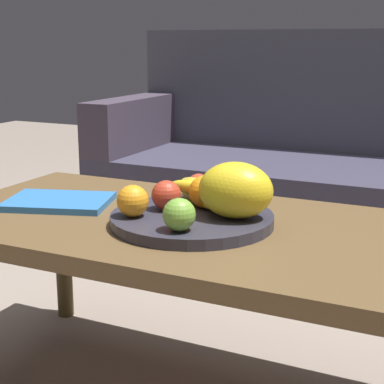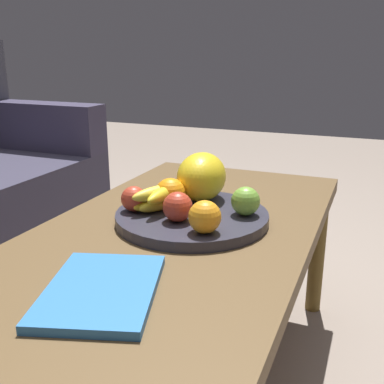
{
  "view_description": "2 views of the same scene",
  "coord_description": "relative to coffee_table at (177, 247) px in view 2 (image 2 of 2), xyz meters",
  "views": [
    {
      "loc": [
        0.6,
        -1.2,
        0.86
      ],
      "look_at": [
        0.04,
        -0.02,
        0.53
      ],
      "focal_mm": 57.18,
      "sensor_mm": 36.0,
      "label": 1
    },
    {
      "loc": [
        -0.9,
        -0.41,
        0.85
      ],
      "look_at": [
        0.04,
        -0.02,
        0.53
      ],
      "focal_mm": 42.67,
      "sensor_mm": 36.0,
      "label": 2
    }
  ],
  "objects": [
    {
      "name": "apple_right",
      "position": [
        -0.0,
        0.11,
        0.1
      ],
      "size": [
        0.06,
        0.06,
        0.06
      ],
      "primitive_type": "sphere",
      "color": "#BE3D27",
      "rests_on": "fruit_bowl"
    },
    {
      "name": "apple_left",
      "position": [
        0.07,
        -0.14,
        0.11
      ],
      "size": [
        0.07,
        0.07,
        0.07
      ],
      "primitive_type": "sphere",
      "color": "#74AB3A",
      "rests_on": "fruit_bowl"
    },
    {
      "name": "coffee_table",
      "position": [
        0.0,
        0.0,
        0.0
      ],
      "size": [
        1.16,
        0.61,
        0.46
      ],
      "color": "brown",
      "rests_on": "ground_plane"
    },
    {
      "name": "apple_front",
      "position": [
        -0.02,
        -0.01,
        0.11
      ],
      "size": [
        0.07,
        0.07,
        0.07
      ],
      "primitive_type": "sphere",
      "color": "#BA3924",
      "rests_on": "fruit_bowl"
    },
    {
      "name": "banana_bunch",
      "position": [
        0.04,
        0.06,
        0.1
      ],
      "size": [
        0.16,
        0.15,
        0.06
      ],
      "color": "yellow",
      "rests_on": "fruit_bowl"
    },
    {
      "name": "orange_left",
      "position": [
        0.05,
        0.04,
        0.11
      ],
      "size": [
        0.08,
        0.08,
        0.08
      ],
      "primitive_type": "sphere",
      "color": "orange",
      "rests_on": "fruit_bowl"
    },
    {
      "name": "magazine",
      "position": [
        -0.33,
        -0.01,
        0.06
      ],
      "size": [
        0.29,
        0.25,
        0.02
      ],
      "primitive_type": "cube",
      "rotation": [
        0.0,
        0.0,
        0.31
      ],
      "color": "#2F72BC",
      "rests_on": "coffee_table"
    },
    {
      "name": "melon_large_front",
      "position": [
        0.14,
        -0.01,
        0.14
      ],
      "size": [
        0.18,
        0.14,
        0.12
      ],
      "primitive_type": "ellipsoid",
      "rotation": [
        0.0,
        0.0,
        0.13
      ],
      "color": "yellow",
      "rests_on": "fruit_bowl"
    },
    {
      "name": "orange_front",
      "position": [
        -0.06,
        -0.09,
        0.11
      ],
      "size": [
        0.07,
        0.07,
        0.07
      ],
      "primitive_type": "sphere",
      "color": "orange",
      "rests_on": "fruit_bowl"
    },
    {
      "name": "fruit_bowl",
      "position": [
        0.04,
        -0.02,
        0.06
      ],
      "size": [
        0.36,
        0.36,
        0.03
      ],
      "primitive_type": "cylinder",
      "color": "#2F2E3B",
      "rests_on": "coffee_table"
    }
  ]
}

